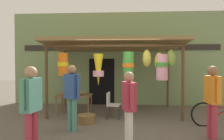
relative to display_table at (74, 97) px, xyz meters
name	(u,v)px	position (x,y,z in m)	size (l,w,h in m)	color
ground_plane	(118,122)	(1.55, -0.85, -0.61)	(30.00, 30.00, 0.00)	#60564C
shop_facade	(120,59)	(1.55, 1.82, 1.38)	(9.36, 0.29, 4.00)	#7A9360
market_stall_canopy	(117,51)	(1.48, 0.10, 1.60)	(4.76, 2.49, 2.59)	brown
display_table	(74,97)	(0.00, 0.00, 0.00)	(1.18, 0.75, 0.68)	brown
flower_heap_on_table	(73,93)	(-0.06, 0.03, 0.13)	(0.73, 0.51, 0.11)	orange
folding_chair	(111,103)	(1.33, -0.46, -0.11)	(0.45, 0.45, 0.84)	beige
wicker_basket_by_table	(87,119)	(0.62, -1.00, -0.49)	(0.52, 0.52, 0.24)	brown
parked_bicycle	(224,115)	(4.49, -1.17, -0.26)	(1.75, 0.44, 0.92)	black
vendor_in_orange	(212,96)	(3.76, -2.10, 0.40)	(0.24, 0.59, 1.71)	#B23347
customer_foreground	(31,103)	(-0.04, -3.09, 0.40)	(0.29, 0.59, 1.71)	#B23347
shopper_by_bananas	(129,103)	(1.83, -2.63, 0.32)	(0.31, 0.58, 1.59)	silver
passerby_at_right	(72,92)	(0.38, -1.73, 0.42)	(0.49, 0.42, 1.73)	#4C8E7A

